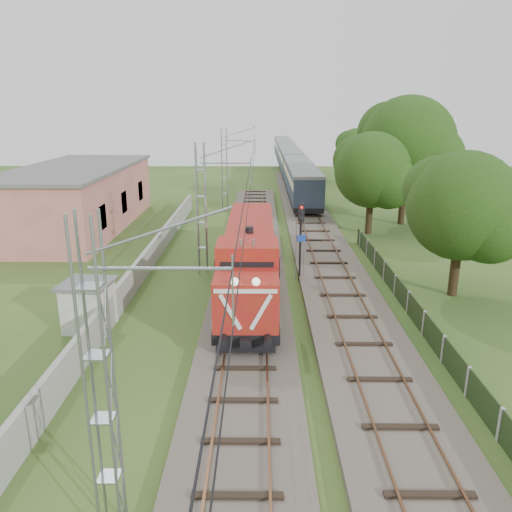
{
  "coord_description": "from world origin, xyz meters",
  "views": [
    {
      "loc": [
        0.57,
        -17.78,
        10.02
      ],
      "look_at": [
        0.35,
        8.21,
        2.2
      ],
      "focal_mm": 35.0,
      "sensor_mm": 36.0,
      "label": 1
    }
  ],
  "objects_px": {
    "signal_post": "(301,228)",
    "relay_hut": "(89,305)",
    "locomotive": "(250,257)",
    "coach_rake": "(289,158)"
  },
  "relations": [
    {
      "from": "signal_post",
      "to": "relay_hut",
      "type": "bearing_deg",
      "value": -147.26
    },
    {
      "from": "locomotive",
      "to": "coach_rake",
      "type": "distance_m",
      "value": 51.14
    },
    {
      "from": "relay_hut",
      "to": "coach_rake",
      "type": "bearing_deg",
      "value": 77.4
    },
    {
      "from": "coach_rake",
      "to": "signal_post",
      "type": "bearing_deg",
      "value": -92.43
    },
    {
      "from": "coach_rake",
      "to": "relay_hut",
      "type": "height_order",
      "value": "coach_rake"
    },
    {
      "from": "signal_post",
      "to": "relay_hut",
      "type": "distance_m",
      "value": 12.46
    },
    {
      "from": "locomotive",
      "to": "signal_post",
      "type": "xyz_separation_m",
      "value": [
        2.93,
        2.07,
        1.15
      ]
    },
    {
      "from": "signal_post",
      "to": "coach_rake",
      "type": "bearing_deg",
      "value": 87.57
    },
    {
      "from": "locomotive",
      "to": "signal_post",
      "type": "bearing_deg",
      "value": 35.28
    },
    {
      "from": "signal_post",
      "to": "relay_hut",
      "type": "xyz_separation_m",
      "value": [
        -10.33,
        -6.64,
        -2.1
      ]
    }
  ]
}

